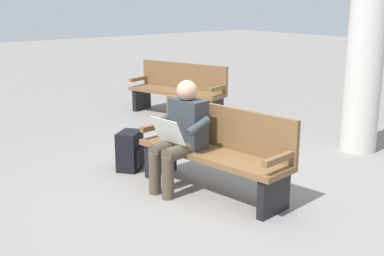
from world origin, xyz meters
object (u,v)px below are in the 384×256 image
object	(u,v)px
bench_near	(216,149)
support_pillar	(368,21)
backpack	(130,151)
person_seated	(181,133)
bench_far	(179,89)

from	to	relation	value
bench_near	support_pillar	world-z (taller)	support_pillar
bench_near	backpack	bearing A→B (deg)	10.40
support_pillar	person_seated	bearing A→B (deg)	81.95
bench_far	bench_near	bearing A→B (deg)	132.71
bench_near	bench_far	xyz separation A→B (m)	(3.11, -1.88, 0.00)
bench_near	backpack	world-z (taller)	bench_near
person_seated	backpack	distance (m)	0.97
bench_far	support_pillar	distance (m)	3.51
backpack	support_pillar	xyz separation A→B (m)	(-1.27, -2.82, 1.49)
person_seated	backpack	bearing A→B (deg)	-1.00
bench_near	support_pillar	size ratio (longest dim) A/B	0.54
person_seated	backpack	xyz separation A→B (m)	(0.88, 0.09, -0.40)
bench_near	person_seated	size ratio (longest dim) A/B	1.56
backpack	bench_far	bearing A→B (deg)	-48.82
backpack	bench_far	world-z (taller)	bench_far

